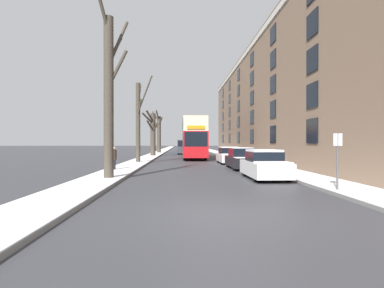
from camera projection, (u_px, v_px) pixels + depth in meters
name	position (u px, v px, depth m)	size (l,w,h in m)	color
ground_plane	(229.00, 214.00, 7.81)	(320.00, 320.00, 0.00)	#38383D
sidewalk_left	(162.00, 151.00, 60.58)	(2.09, 130.00, 0.16)	slate
sidewalk_right	(212.00, 151.00, 60.96)	(2.09, 130.00, 0.16)	slate
terrace_facade_right	(283.00, 105.00, 34.85)	(9.10, 48.80, 12.51)	#7A604C
bare_tree_left_0	(109.00, 92.00, 14.51)	(1.33, 2.42, 8.88)	#423A30
bare_tree_left_1	(138.00, 120.00, 26.16)	(1.57, 2.08, 7.58)	#423A30
bare_tree_left_2	(153.00, 133.00, 39.02)	(2.11, 2.25, 5.96)	#423A30
bare_tree_left_3	(158.00, 132.00, 50.46)	(3.03, 2.13, 7.22)	#423A30
double_decker_bus	(194.00, 136.00, 33.96)	(2.51, 10.16, 4.50)	red
parked_car_0	(265.00, 165.00, 15.25)	(1.76, 3.92, 1.49)	silver
parked_car_1	(241.00, 159.00, 21.13)	(1.69, 4.52, 1.49)	black
parked_car_2	(229.00, 156.00, 26.57)	(1.83, 4.22, 1.47)	silver
oncoming_van	(184.00, 146.00, 47.54)	(1.91, 5.07, 2.24)	#333842
pedestrian_left_sidewalk	(114.00, 158.00, 18.87)	(0.35, 0.35, 1.59)	black
street_sign_post	(338.00, 158.00, 10.74)	(0.32, 0.07, 2.21)	#4C4F54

